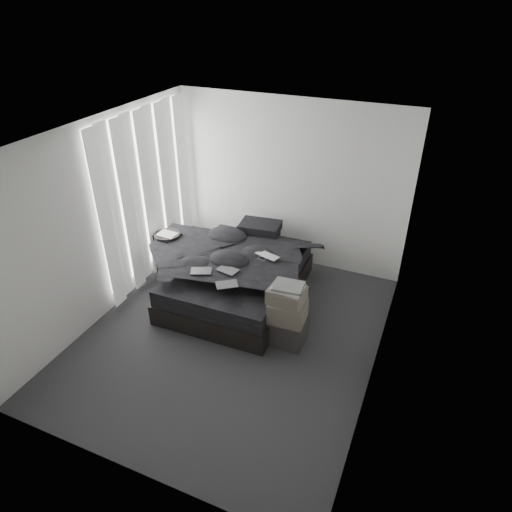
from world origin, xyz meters
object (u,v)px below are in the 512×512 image
at_px(laptop, 265,252).
at_px(side_stand, 170,255).
at_px(box_lower, 286,330).
at_px(bed, 238,286).

distance_m(laptop, side_stand, 1.64).
bearing_deg(box_lower, side_stand, 160.95).
bearing_deg(side_stand, laptop, -1.01).
bearing_deg(laptop, side_stand, -163.90).
bearing_deg(box_lower, laptop, 129.21).
height_order(bed, side_stand, side_stand).
bearing_deg(bed, side_stand, 174.99).
relative_size(side_stand, box_lower, 1.50).
relative_size(laptop, box_lower, 0.72).
bearing_deg(box_lower, bed, 145.92).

